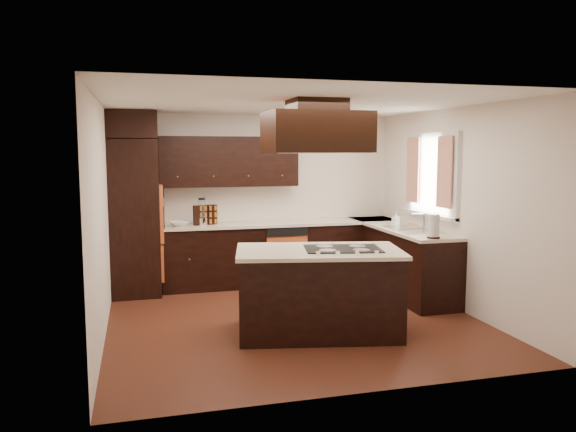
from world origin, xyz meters
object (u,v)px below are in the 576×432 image
object	(u,v)px
oven_column	(135,218)
spice_rack	(205,215)
range_hood	(316,132)
island	(319,293)

from	to	relation	value
oven_column	spice_rack	distance (m)	0.97
range_hood	spice_rack	distance (m)	2.72
range_hood	spice_rack	size ratio (longest dim) A/B	3.10
island	spice_rack	xyz separation A→B (m)	(-0.94, 2.33, 0.62)
island	range_hood	bearing A→B (deg)	-178.66
range_hood	spice_rack	xyz separation A→B (m)	(-0.91, 2.32, -1.10)
oven_column	island	size ratio (longest dim) A/B	1.25
island	spice_rack	distance (m)	2.59
range_hood	oven_column	bearing A→B (deg)	129.74
oven_column	range_hood	size ratio (longest dim) A/B	2.02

